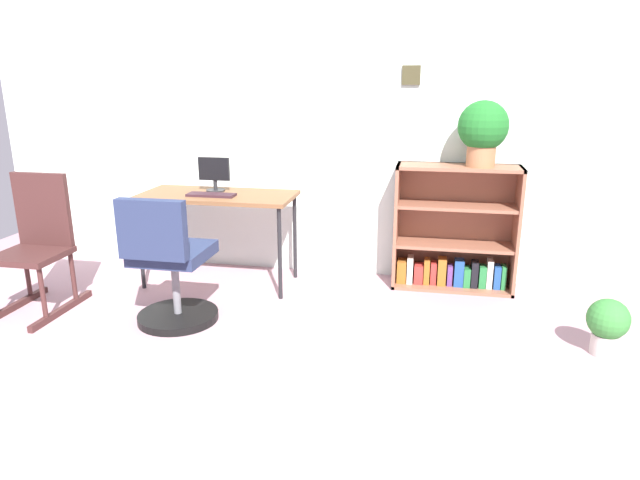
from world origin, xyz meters
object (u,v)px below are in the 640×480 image
Objects in this scene: office_chair at (170,270)px; potted_plant_floor at (607,324)px; keyboard at (211,195)px; potted_plant_on_shelf at (483,129)px; desk at (218,201)px; bookshelf_low at (454,236)px; monitor at (214,174)px; rocking_chair at (37,243)px.

office_chair reaches higher than potted_plant_floor.
potted_plant_on_shelf is (1.90, 0.31, 0.47)m from keyboard.
bookshelf_low is at bearing 9.09° from desk.
keyboard is at bearing -78.06° from monitor.
potted_plant_on_shelf is 1.51m from potted_plant_floor.
potted_plant_on_shelf reaches higher than keyboard.
potted_plant_on_shelf is (0.14, -0.06, 0.79)m from bookshelf_low.
desk is 1.25m from rocking_chair.
office_chair is at bearing -88.87° from monitor.
potted_plant_floor is at bearing -16.26° from monitor.
monitor is at bearing 101.94° from keyboard.
bookshelf_low is (1.77, 1.06, 0.03)m from office_chair.
keyboard is 0.41× the size of office_chair.
rocking_chair is 0.99× the size of bookshelf_low.
office_chair is at bearing -149.15° from bookshelf_low.
keyboard reaches higher than potted_plant_floor.
monitor is at bearing -175.85° from potted_plant_on_shelf.
desk is at bearing 87.80° from office_chair.
keyboard is 1.05× the size of potted_plant_floor.
monitor is at bearing 38.03° from rocking_chair.
potted_plant_floor is at bearing -14.85° from desk.
office_chair is 0.93× the size of bookshelf_low.
potted_plant_on_shelf is 1.36× the size of potted_plant_floor.
monitor is 0.22m from keyboard.
office_chair is at bearing -177.87° from potted_plant_floor.
desk is 2.51× the size of potted_plant_on_shelf.
potted_plant_on_shelf is at bearing 9.31° from keyboard.
rocking_chair is 2.94m from bookshelf_low.
bookshelf_low is (1.79, 0.20, -0.44)m from monitor.
keyboard is at bearing -170.69° from potted_plant_on_shelf.
potted_plant_on_shelf is at bearing -21.30° from bookshelf_low.
potted_plant_floor is (2.61, 0.10, -0.18)m from office_chair.
potted_plant_on_shelf reaches higher than office_chair.
rocking_chair is (-1.03, -0.69, -0.18)m from desk.
desk is 0.83m from office_chair.
potted_plant_on_shelf is at bearing 127.28° from potted_plant_floor.
desk is at bearing -173.28° from potted_plant_on_shelf.
monitor reaches higher than bookshelf_low.
rocking_chair is 2.74× the size of potted_plant_floor.
rocking_chair reaches higher than keyboard.
potted_plant_on_shelf is (2.92, 0.91, 0.72)m from rocking_chair.
potted_plant_floor is (2.62, -0.77, -0.65)m from monitor.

